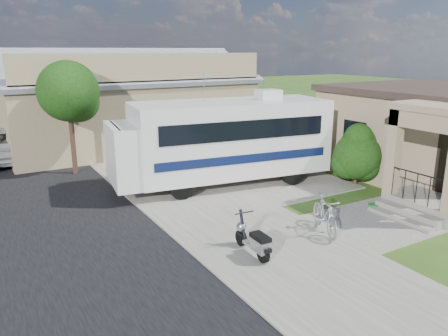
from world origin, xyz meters
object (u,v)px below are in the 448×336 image
bicycle (325,216)px  pickup_truck (2,144)px  garden_hose (374,207)px  scooter (254,241)px  motorhome (223,139)px  shrub (357,154)px

bicycle → pickup_truck: size_ratio=0.32×
garden_hose → scooter: bearing=-171.1°
motorhome → bicycle: motorhome is taller
garden_hose → bicycle: bearing=-167.1°
motorhome → garden_hose: 5.79m
motorhome → garden_hose: motorhome is taller
bicycle → pickup_truck: pickup_truck is taller
scooter → pickup_truck: size_ratio=0.27×
shrub → scooter: 7.39m
motorhome → bicycle: (0.06, -5.41, -1.24)m
shrub → motorhome: bearing=149.1°
shrub → pickup_truck: shrub is taller
motorhome → scooter: size_ratio=5.54×
scooter → bicycle: (2.47, 0.19, 0.08)m
shrub → bicycle: shrub is taller
motorhome → scooter: motorhome is taller
scooter → garden_hose: size_ratio=4.27×
motorhome → garden_hose: bearing=-51.9°
motorhome → pickup_truck: motorhome is taller
shrub → pickup_truck: 15.69m
shrub → pickup_truck: (-11.15, 11.03, -0.45)m
shrub → pickup_truck: size_ratio=0.43×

